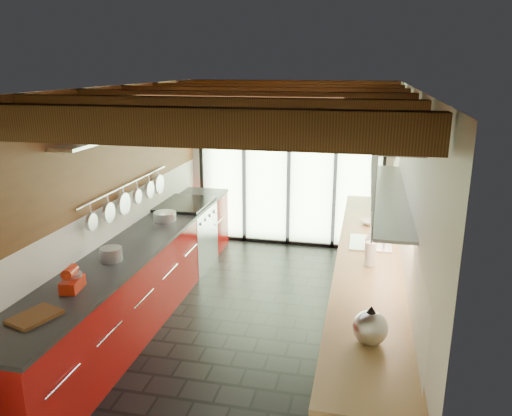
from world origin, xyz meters
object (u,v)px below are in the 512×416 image
soap_bottle (370,241)px  bowl (370,223)px  stand_mixer (73,280)px  paper_towel (370,254)px  kettle (370,326)px

soap_bottle → bowl: (0.00, 0.90, -0.08)m
stand_mixer → soap_bottle: size_ratio=1.24×
paper_towel → soap_bottle: paper_towel is taller
paper_towel → bowl: size_ratio=1.30×
kettle → soap_bottle: 1.88m
bowl → paper_towel: bearing=-90.0°
stand_mixer → paper_towel: (2.54, 1.12, 0.03)m
paper_towel → bowl: bearing=90.0°
stand_mixer → soap_bottle: stand_mixer is taller
kettle → bowl: 2.79m
stand_mixer → kettle: kettle is taller
stand_mixer → bowl: (2.54, 2.46, -0.06)m
kettle → bowl: kettle is taller
stand_mixer → bowl: stand_mixer is taller
paper_towel → bowl: 1.34m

